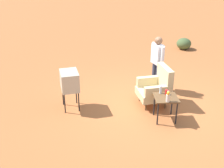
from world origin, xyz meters
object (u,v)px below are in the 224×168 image
object	(u,v)px
armchair	(156,87)
tv_on_stand	(70,81)
bottle_short_clear	(161,89)
person_standing	(157,61)
flower_vase	(168,96)
side_table	(166,100)
soda_can_red	(166,92)

from	to	relation	value
armchair	tv_on_stand	size ratio (longest dim) A/B	1.03
bottle_short_clear	armchair	bearing A→B (deg)	177.31
armchair	person_standing	bearing A→B (deg)	169.29
tv_on_stand	person_standing	world-z (taller)	person_standing
person_standing	flower_vase	world-z (taller)	person_standing
side_table	tv_on_stand	world-z (taller)	tv_on_stand
side_table	tv_on_stand	bearing A→B (deg)	-107.03
side_table	soda_can_red	distance (m)	0.21
tv_on_stand	bottle_short_clear	xyz separation A→B (m)	(0.50, 2.25, -0.07)
side_table	bottle_short_clear	distance (m)	0.31
tv_on_stand	soda_can_red	distance (m)	2.44
soda_can_red	bottle_short_clear	xyz separation A→B (m)	(-0.07, -0.13, 0.04)
side_table	flower_vase	world-z (taller)	flower_vase
bottle_short_clear	tv_on_stand	bearing A→B (deg)	-102.43
armchair	flower_vase	bearing A→B (deg)	2.71
armchair	tv_on_stand	distance (m)	2.29
side_table	soda_can_red	xyz separation A→B (m)	(-0.15, 0.04, 0.15)
person_standing	flower_vase	distance (m)	1.87
armchair	soda_can_red	distance (m)	0.68
person_standing	bottle_short_clear	size ratio (longest dim) A/B	8.20
tv_on_stand	person_standing	xyz separation A→B (m)	(-0.92, 2.43, 0.16)
side_table	soda_can_red	bearing A→B (deg)	166.53
flower_vase	person_standing	bearing A→B (deg)	176.59
person_standing	side_table	bearing A→B (deg)	-3.31
tv_on_stand	flower_vase	bearing A→B (deg)	68.02
side_table	bottle_short_clear	bearing A→B (deg)	-157.59
soda_can_red	bottle_short_clear	world-z (taller)	bottle_short_clear
tv_on_stand	soda_can_red	size ratio (longest dim) A/B	8.44
side_table	person_standing	bearing A→B (deg)	176.69
tv_on_stand	bottle_short_clear	size ratio (longest dim) A/B	5.15
side_table	tv_on_stand	size ratio (longest dim) A/B	0.60
side_table	flower_vase	distance (m)	0.32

